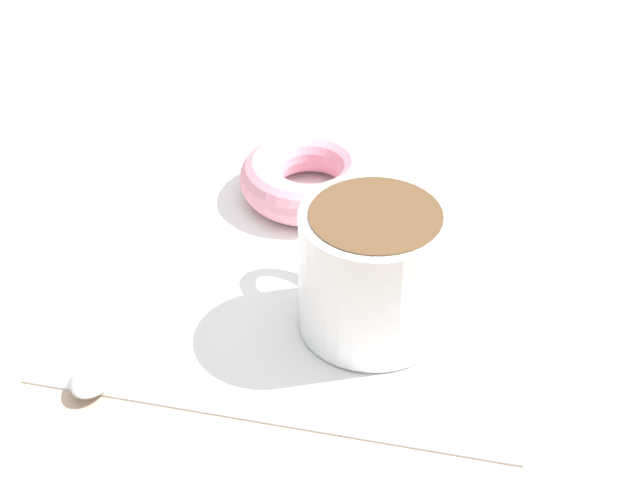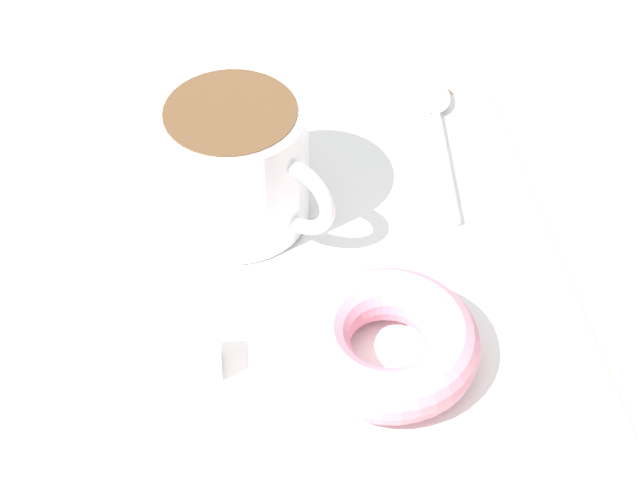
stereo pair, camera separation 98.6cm
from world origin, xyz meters
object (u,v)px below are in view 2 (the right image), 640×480
(donut, at_px, (388,343))
(coffee_cup, at_px, (237,163))
(spoon, at_px, (437,116))
(sugar_cube, at_px, (203,356))

(donut, bearing_deg, coffee_cup, -58.09)
(spoon, xyz_separation_m, sugar_cube, (0.16, 0.20, 0.01))
(sugar_cube, bearing_deg, spoon, -129.73)
(coffee_cup, bearing_deg, sugar_cube, 78.22)
(spoon, relative_size, sugar_cube, 7.13)
(donut, xyz_separation_m, spoon, (-0.06, -0.20, -0.01))
(spoon, bearing_deg, donut, 72.84)
(spoon, bearing_deg, sugar_cube, 50.27)
(coffee_cup, bearing_deg, donut, 121.91)
(sugar_cube, bearing_deg, donut, 177.44)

